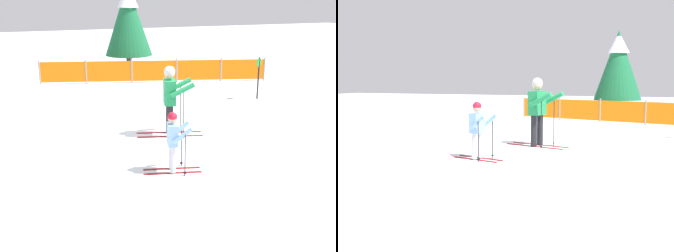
% 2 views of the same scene
% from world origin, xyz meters
% --- Properties ---
extents(ground_plane, '(60.00, 60.00, 0.00)m').
position_xyz_m(ground_plane, '(0.00, 0.00, 0.00)').
color(ground_plane, white).
extents(skier_adult, '(1.63, 0.86, 1.69)m').
position_xyz_m(skier_adult, '(0.11, -0.13, 1.02)').
color(skier_adult, maroon).
rests_on(skier_adult, ground_plane).
extents(skier_child, '(1.15, 0.59, 1.20)m').
position_xyz_m(skier_child, '(-0.61, -2.21, 0.70)').
color(skier_child, maroon).
rests_on(skier_child, ground_plane).
extents(safety_fence, '(8.36, 2.30, 0.92)m').
position_xyz_m(safety_fence, '(1.66, 5.89, 0.46)').
color(safety_fence, gray).
rests_on(safety_fence, ground_plane).
extents(conifer_far, '(1.98, 1.98, 3.68)m').
position_xyz_m(conifer_far, '(1.27, 8.13, 2.27)').
color(conifer_far, '#4C3823').
rests_on(conifer_far, ground_plane).
extents(trail_marker, '(0.25, 0.17, 1.36)m').
position_xyz_m(trail_marker, '(4.00, 2.29, 0.85)').
color(trail_marker, black).
rests_on(trail_marker, ground_plane).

